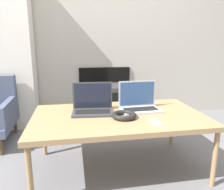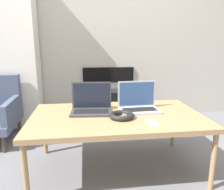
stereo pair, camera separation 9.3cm
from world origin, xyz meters
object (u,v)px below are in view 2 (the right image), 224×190
at_px(phone, 153,123).
at_px(laptop_left, 91,105).
at_px(headphones, 122,115).
at_px(laptop_right, 138,104).
at_px(tv, 110,104).

bearing_deg(phone, laptop_left, 141.60).
xyz_separation_m(headphones, phone, (0.19, -0.14, -0.02)).
bearing_deg(phone, laptop_right, 93.69).
relative_size(laptop_left, laptop_right, 1.03).
relative_size(laptop_left, headphones, 1.80).
relative_size(phone, tv, 0.26).
height_order(laptop_right, phone, laptop_right).
distance_m(headphones, tv, 1.22).
bearing_deg(laptop_right, tv, 94.22).
distance_m(phone, tv, 1.36).
distance_m(laptop_right, headphones, 0.25).
relative_size(laptop_left, tv, 0.70).
relative_size(headphones, phone, 1.48).
height_order(laptop_left, tv, laptop_left).
height_order(phone, tv, tv).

